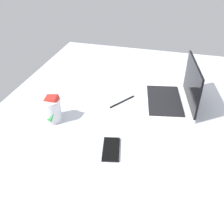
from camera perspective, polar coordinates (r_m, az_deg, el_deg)
The scene contains 5 objects.
bed_mattress at distance 131.60cm, azimuth 4.41°, elevation -4.44°, with size 180.00×140.00×18.00cm, color #B7BCC6.
laptop at distance 137.25cm, azimuth 13.38°, elevation 3.29°, with size 36.66×28.66×23.00cm.
snack_cup at distance 124.41cm, azimuth -13.12°, elevation 0.55°, with size 9.68×9.00×13.37cm.
cell_phone at distance 108.14cm, azimuth -0.20°, elevation -8.12°, with size 6.80×14.00×0.80cm, color black.
charger_cable at distance 137.28cm, azimuth 2.28°, elevation 2.29°, with size 17.00×0.60×0.60cm, color black.
Camera 1 is at (100.72, 16.35, 92.10)cm, focal length 41.72 mm.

